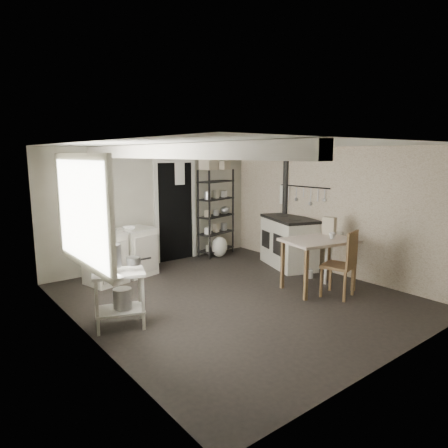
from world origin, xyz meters
TOP-DOWN VIEW (x-y plane):
  - floor at (0.00, 0.00)m, footprint 5.00×5.00m
  - ceiling at (0.00, 0.00)m, footprint 5.00×5.00m
  - wall_back at (0.00, 2.50)m, footprint 4.50×0.02m
  - wall_front at (0.00, -2.50)m, footprint 4.50×0.02m
  - wall_left at (-2.25, 0.00)m, footprint 0.02×5.00m
  - wall_right at (2.25, 0.00)m, footprint 0.02×5.00m
  - window at (-2.22, 0.20)m, footprint 0.12×1.76m
  - doorway at (0.45, 2.47)m, footprint 0.96×0.10m
  - ceiling_beam at (-1.20, 0.00)m, footprint 0.18×5.00m
  - wallpaper_panel at (2.24, 0.00)m, footprint 0.01×5.00m
  - utensil_rail at (2.19, 0.60)m, footprint 0.06×1.20m
  - prep_table at (-1.84, 0.09)m, footprint 0.75×0.64m
  - stockpot at (-1.92, 0.12)m, footprint 0.34×0.34m
  - saucepan at (-1.66, 0.02)m, footprint 0.19×0.19m
  - bucket at (-1.82, 0.05)m, footprint 0.27×0.27m
  - base_cabinets at (-0.99, 1.95)m, footprint 1.40×0.83m
  - mixing_bowl at (-0.83, 1.93)m, footprint 0.36×0.36m
  - counter_cup at (-1.31, 1.86)m, footprint 0.17×0.17m
  - shelf_rack at (1.36, 2.31)m, footprint 0.93×0.56m
  - shelf_jar at (1.10, 2.26)m, footprint 0.10×0.10m
  - storage_box_a at (1.14, 2.25)m, footprint 0.37×0.35m
  - storage_box_b at (1.49, 2.25)m, footprint 0.35×0.34m
  - stove at (1.92, 0.70)m, footprint 1.05×1.38m
  - stovepipe at (2.21, 1.10)m, footprint 0.12×0.12m
  - side_ledge at (1.81, -0.36)m, footprint 0.60×0.46m
  - oats_box at (1.71, -0.40)m, footprint 0.17×0.23m
  - work_table at (1.26, -0.55)m, footprint 1.24×0.98m
  - table_cup at (1.45, -0.65)m, footprint 0.12×0.12m
  - chair at (1.25, -0.93)m, footprint 0.53×0.55m
  - flour_sack at (1.30, 2.11)m, footprint 0.42×0.38m
  - floor_crock at (1.65, -0.07)m, footprint 0.13×0.13m

SIDE VIEW (x-z plane):
  - floor at x=0.00m, z-range 0.00..0.00m
  - floor_crock at x=1.65m, z-range 0.00..0.15m
  - flour_sack at x=1.30m, z-range 0.02..0.46m
  - work_table at x=1.26m, z-range -0.04..0.80m
  - bucket at x=-1.82m, z-range 0.26..0.51m
  - prep_table at x=-1.84m, z-range 0.04..0.76m
  - side_ledge at x=1.81m, z-range 0.02..0.84m
  - stove at x=1.92m, z-range -0.04..0.92m
  - base_cabinets at x=-0.99m, z-range 0.03..0.89m
  - chair at x=1.25m, z-range -0.04..1.01m
  - table_cup at x=1.45m, z-range 0.76..0.86m
  - saucepan at x=-1.66m, z-range 0.80..0.90m
  - stockpot at x=-1.92m, z-range 0.80..1.08m
  - shelf_rack at x=1.36m, z-range 0.03..1.87m
  - mixing_bowl at x=-0.83m, z-range 0.92..0.99m
  - counter_cup at x=-1.31m, z-range 0.92..1.03m
  - doorway at x=0.45m, z-range -0.04..2.04m
  - oats_box at x=1.71m, z-range 0.85..1.17m
  - wall_back at x=0.00m, z-range 0.00..2.30m
  - wall_front at x=0.00m, z-range 0.00..2.30m
  - wall_left at x=-2.25m, z-range 0.00..2.30m
  - wall_right at x=2.25m, z-range 0.00..2.30m
  - wallpaper_panel at x=2.24m, z-range 0.00..2.30m
  - shelf_jar at x=1.10m, z-range 1.27..1.45m
  - window at x=-2.22m, z-range 0.86..2.14m
  - utensil_rail at x=2.19m, z-range 1.33..1.77m
  - stovepipe at x=2.21m, z-range 0.83..2.35m
  - storage_box_b at x=1.49m, z-range 1.90..2.08m
  - storage_box_a at x=1.14m, z-range 1.90..2.12m
  - ceiling_beam at x=-1.20m, z-range 2.11..2.29m
  - ceiling at x=0.00m, z-range 2.30..2.30m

